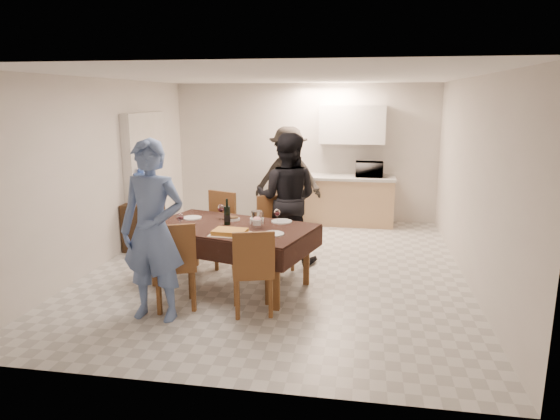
{
  "coord_description": "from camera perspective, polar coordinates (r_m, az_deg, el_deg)",
  "views": [
    {
      "loc": [
        1.13,
        -6.55,
        2.34
      ],
      "look_at": [
        0.08,
        -0.3,
        0.9
      ],
      "focal_mm": 32.0,
      "sensor_mm": 36.0,
      "label": 1
    }
  ],
  "objects": [
    {
      "name": "plate_far_right",
      "position": [
        6.38,
        0.2,
        -1.31
      ],
      "size": [
        0.27,
        0.27,
        0.02
      ],
      "primitive_type": "cylinder",
      "color": "white",
      "rests_on": "dining_table"
    },
    {
      "name": "console",
      "position": [
        8.22,
        -15.27,
        -1.54
      ],
      "size": [
        0.4,
        0.8,
        0.74
      ],
      "primitive_type": "cube",
      "color": "#2F1F0F",
      "rests_on": "floor"
    },
    {
      "name": "stub_partition",
      "position": [
        8.62,
        -14.91,
        3.74
      ],
      "size": [
        0.15,
        1.4,
        2.1
      ],
      "primitive_type": "cube",
      "color": "silver",
      "rests_on": "floor"
    },
    {
      "name": "mushroom_dish",
      "position": [
        6.5,
        -5.5,
        -1.04
      ],
      "size": [
        0.18,
        0.18,
        0.03
      ],
      "primitive_type": "cylinder",
      "color": "white",
      "rests_on": "dining_table"
    },
    {
      "name": "salad_bowl",
      "position": [
        6.32,
        -2.67,
        -1.22
      ],
      "size": [
        0.18,
        0.18,
        0.07
      ],
      "primitive_type": "cylinder",
      "color": "white",
      "rests_on": "dining_table"
    },
    {
      "name": "wine_glass_b",
      "position": [
        6.32,
        -0.32,
        -0.66
      ],
      "size": [
        0.08,
        0.08,
        0.18
      ],
      "primitive_type": null,
      "color": "white",
      "rests_on": "dining_table"
    },
    {
      "name": "plate_far_left",
      "position": [
        6.68,
        -10.01,
        -0.88
      ],
      "size": [
        0.25,
        0.25,
        0.01
      ],
      "primitive_type": "cylinder",
      "color": "white",
      "rests_on": "dining_table"
    },
    {
      "name": "plate_near_left",
      "position": [
        6.13,
        -11.87,
        -2.17
      ],
      "size": [
        0.29,
        0.29,
        0.02
      ],
      "primitive_type": "cylinder",
      "color": "white",
      "rests_on": "dining_table"
    },
    {
      "name": "wall_right",
      "position": [
        6.77,
        21.14,
        3.08
      ],
      "size": [
        0.02,
        6.0,
        2.6
      ],
      "primitive_type": "cube",
      "color": "silver",
      "rests_on": "floor"
    },
    {
      "name": "wine_glass_c",
      "position": [
        6.54,
        -6.74,
        -0.21
      ],
      "size": [
        0.09,
        0.09,
        0.21
      ],
      "primitive_type": null,
      "color": "white",
      "rests_on": "dining_table"
    },
    {
      "name": "kitchen_base_cabinet",
      "position": [
        9.44,
        6.15,
        1.03
      ],
      "size": [
        2.2,
        0.6,
        0.86
      ],
      "primitive_type": "cube",
      "color": "tan",
      "rests_on": "floor"
    },
    {
      "name": "dining_table",
      "position": [
        6.24,
        -5.71,
        -2.13
      ],
      "size": [
        2.24,
        1.67,
        0.78
      ],
      "rotation": [
        0.0,
        0.0,
        -0.28
      ],
      "color": "black",
      "rests_on": "floor"
    },
    {
      "name": "person_near",
      "position": [
        5.4,
        -14.34,
        -2.35
      ],
      "size": [
        0.72,
        0.49,
        1.93
      ],
      "primitive_type": "imported",
      "rotation": [
        0.0,
        0.0,
        -0.04
      ],
      "color": "#5B78AF",
      "rests_on": "floor"
    },
    {
      "name": "wine_bottle",
      "position": [
        6.25,
        -6.07,
        -0.21
      ],
      "size": [
        0.08,
        0.08,
        0.33
      ],
      "primitive_type": null,
      "color": "black",
      "rests_on": "dining_table"
    },
    {
      "name": "microwave",
      "position": [
        9.32,
        10.17,
        4.6
      ],
      "size": [
        0.5,
        0.34,
        0.27
      ],
      "primitive_type": "imported",
      "rotation": [
        0.0,
        0.0,
        3.14
      ],
      "color": "white",
      "rests_on": "kitchen_worktop"
    },
    {
      "name": "plate_near_right",
      "position": [
        5.81,
        -0.77,
        -2.73
      ],
      "size": [
        0.25,
        0.25,
        0.01
      ],
      "primitive_type": "cylinder",
      "color": "white",
      "rests_on": "dining_table"
    },
    {
      "name": "savoury_tart",
      "position": [
        5.84,
        -5.75,
        -2.51
      ],
      "size": [
        0.47,
        0.36,
        0.06
      ],
      "primitive_type": "cube",
      "rotation": [
        0.0,
        0.0,
        -0.07
      ],
      "color": "gold",
      "rests_on": "dining_table"
    },
    {
      "name": "person_kitchen",
      "position": [
        8.99,
        0.94,
        3.68
      ],
      "size": [
        1.19,
        0.68,
        1.84
      ],
      "primitive_type": "imported",
      "color": "black",
      "rests_on": "floor"
    },
    {
      "name": "wall_left",
      "position": [
        7.56,
        -19.3,
        4.15
      ],
      "size": [
        0.02,
        6.0,
        2.6
      ],
      "primitive_type": "cube",
      "color": "silver",
      "rests_on": "floor"
    },
    {
      "name": "water_jug",
      "position": [
        8.1,
        -15.51,
        2.57
      ],
      "size": [
        0.3,
        0.3,
        0.46
      ],
      "primitive_type": "cylinder",
      "color": "#476ECC",
      "rests_on": "console"
    },
    {
      "name": "chair_near_right",
      "position": [
        5.39,
        -3.38,
        -6.12
      ],
      "size": [
        0.55,
        0.56,
        0.53
      ],
      "rotation": [
        0.0,
        0.0,
        0.3
      ],
      "color": "brown",
      "rests_on": "floor"
    },
    {
      "name": "upper_cabinet",
      "position": [
        9.38,
        8.26,
        9.65
      ],
      "size": [
        1.2,
        0.34,
        0.7
      ],
      "primitive_type": "cube",
      "color": "white",
      "rests_on": "wall_back"
    },
    {
      "name": "wall_back",
      "position": [
        9.67,
        2.82,
        6.59
      ],
      "size": [
        5.0,
        0.02,
        2.6
      ],
      "primitive_type": "cube",
      "color": "silver",
      "rests_on": "floor"
    },
    {
      "name": "water_pitcher",
      "position": [
        6.07,
        -2.67,
        -1.11
      ],
      "size": [
        0.14,
        0.14,
        0.21
      ],
      "primitive_type": "cylinder",
      "color": "white",
      "rests_on": "dining_table"
    },
    {
      "name": "floor",
      "position": [
        7.04,
        -0.22,
        -6.62
      ],
      "size": [
        5.0,
        6.0,
        0.02
      ],
      "primitive_type": "cube",
      "color": "silver",
      "rests_on": "ground"
    },
    {
      "name": "person_far",
      "position": [
        7.08,
        0.79,
        1.31
      ],
      "size": [
        0.95,
        0.76,
        1.86
      ],
      "primitive_type": "imported",
      "rotation": [
        0.0,
        0.0,
        3.08
      ],
      "color": "black",
      "rests_on": "floor"
    },
    {
      "name": "kitchen_worktop",
      "position": [
        9.36,
        6.21,
        3.75
      ],
      "size": [
        2.24,
        0.64,
        0.05
      ],
      "primitive_type": "cube",
      "color": "#AEAFAA",
      "rests_on": "kitchen_base_cabinet"
    },
    {
      "name": "ceiling",
      "position": [
        6.65,
        -0.24,
        15.02
      ],
      "size": [
        5.0,
        6.0,
        0.02
      ],
      "primitive_type": "cube",
      "color": "white",
      "rests_on": "wall_back"
    },
    {
      "name": "wall_front",
      "position": [
        3.87,
        -7.84,
        -2.93
      ],
      "size": [
        5.0,
        0.02,
        2.6
      ],
      "primitive_type": "cube",
      "color": "silver",
      "rests_on": "floor"
    },
    {
      "name": "wine_glass_a",
      "position": [
        6.14,
        -11.31,
        -1.24
      ],
      "size": [
        0.09,
        0.09,
        0.2
      ],
      "primitive_type": null,
      "color": "white",
      "rests_on": "dining_table"
    },
    {
      "name": "chair_far_left",
      "position": [
        6.99,
        -7.85,
        -1.51
      ],
      "size": [
        0.61,
        0.62,
        0.56
      ],
      "rotation": [
        0.0,
        0.0,
        2.77
      ],
      "color": "brown",
      "rests_on": "floor"
    },
    {
      "name": "chair_near_left",
      "position": [
        5.64,
        -12.38,
        -5.27
      ],
      "size": [
        0.61,
        0.63,
        0.55
      ],
      "rotation": [
        0.0,
        0.0,
        0.42
      ],
      "color": "brown",
      "rests_on": "floor"
    },
    {
      "name": "chair_far_right",
      "position": [
        6.79,
        -0.56,
        -1.98
      ],
      "size": [
        0.6,
        0.62,
        0.54
      ],
      "rotation": [
        0.0,
        0.0,
        3.58
      ],
      "color": "brown",
      "rests_on": "floor"
    }
  ]
}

